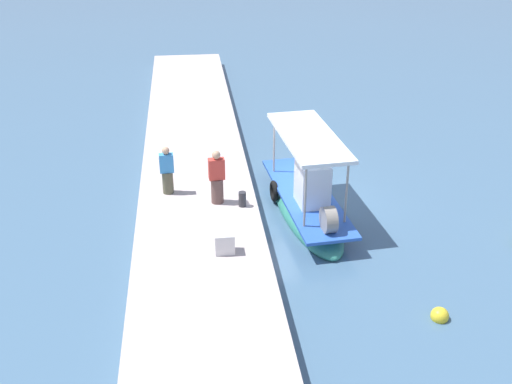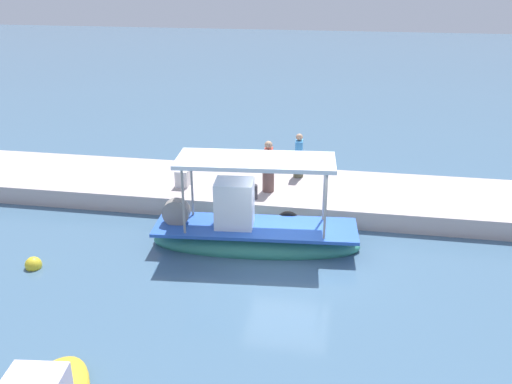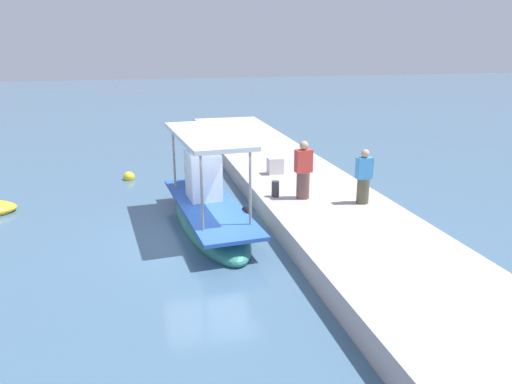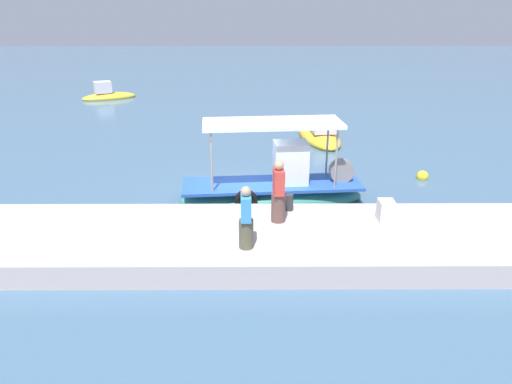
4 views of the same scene
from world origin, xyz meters
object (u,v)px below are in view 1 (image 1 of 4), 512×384
Objects in this scene: main_fishing_boat at (307,201)px; cargo_crate at (225,243)px; mooring_bollard at (242,199)px; marker_buoy at (440,316)px; fisherman_near_bollard at (167,172)px; fisherman_by_crate at (217,179)px.

main_fishing_boat is 4.19m from cargo_crate.
mooring_bollard is 7.07m from marker_buoy.
mooring_bollard is (0.33, -2.15, 0.38)m from main_fishing_boat.
cargo_crate is (3.89, 1.59, -0.44)m from fisherman_near_bollard.
marker_buoy is at bearing 45.50° from fisherman_near_bollard.
main_fishing_boat is at bearing 89.47° from fisherman_by_crate.
fisherman_near_bollard is 1.80m from fisherman_by_crate.
fisherman_near_bollard reaches higher than marker_buoy.
fisherman_near_bollard is at bearing -101.31° from main_fishing_boat.
fisherman_by_crate is 3.03× the size of cargo_crate.
cargo_crate is (3.02, 0.02, -0.51)m from fisherman_by_crate.
fisherman_near_bollard is (-0.90, -4.49, 0.88)m from main_fishing_boat.
main_fishing_boat reaches higher than mooring_bollard.
main_fishing_boat is 3.07m from fisherman_by_crate.
mooring_bollard is 2.76m from cargo_crate.
fisherman_by_crate is 7.92m from marker_buoy.
fisherman_near_bollard is 9.61m from marker_buoy.
fisherman_by_crate is at bearing -138.04° from marker_buoy.
mooring_bollard is at bearing -81.18° from main_fishing_boat.
mooring_bollard reaches higher than marker_buoy.
fisherman_near_bollard is at bearing -117.74° from mooring_bollard.
fisherman_by_crate reaches higher than fisherman_near_bollard.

